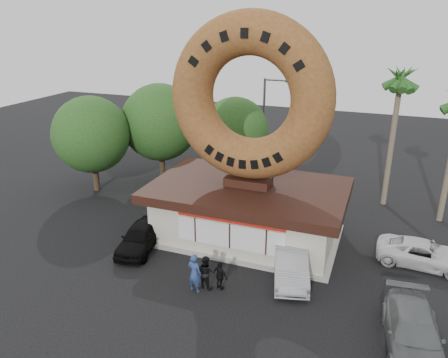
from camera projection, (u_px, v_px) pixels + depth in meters
The scene contains 15 objects.
ground at pixel (209, 291), 21.10m from camera, with size 90.00×90.00×0.00m, color black.
donut_shop at pixel (248, 210), 25.70m from camera, with size 11.20×7.20×3.80m.
giant_donut at pixel (250, 98), 23.38m from camera, with size 9.05×9.05×2.31m, color brown.
tree_west at pixel (160, 122), 33.97m from camera, with size 6.00×6.00×7.65m.
tree_mid at pixel (235, 130), 34.10m from camera, with size 5.20×5.20×6.63m.
tree_far at pixel (91, 135), 31.75m from camera, with size 5.60×5.60×7.14m.
palm_near at pixel (400, 83), 27.84m from camera, with size 2.60×2.60×9.75m.
street_lamp at pixel (265, 124), 34.10m from camera, with size 2.11×0.20×8.00m.
person_left at pixel (195, 273), 20.78m from camera, with size 0.73×0.48×2.01m, color navy.
person_center at pixel (205, 272), 21.14m from camera, with size 0.84×0.65×1.72m, color black.
person_right at pixel (220, 276), 21.02m from camera, with size 0.89×0.37×1.51m, color black.
car_black at pixel (140, 237), 24.69m from camera, with size 1.75×4.36×1.48m, color black.
car_silver at pixel (291, 263), 22.05m from camera, with size 1.64×4.70×1.55m, color #959599.
car_grey at pixel (413, 333), 17.24m from camera, with size 2.10×5.17×1.50m, color slate.
car_white at pixel (424, 254), 23.11m from camera, with size 2.22×4.81×1.34m, color silver.
Camera 1 is at (7.01, -16.36, 12.59)m, focal length 35.00 mm.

